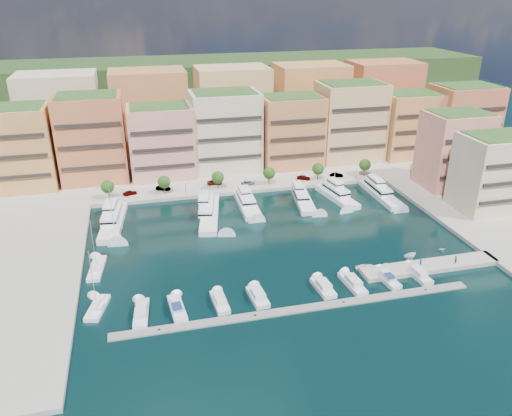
# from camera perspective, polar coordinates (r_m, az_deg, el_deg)

# --- Properties ---
(ground) EXTENTS (400.00, 400.00, 0.00)m
(ground) POSITION_cam_1_polar(r_m,az_deg,el_deg) (124.10, 1.98, -3.51)
(ground) COLOR black
(ground) RESTS_ON ground
(north_quay) EXTENTS (220.00, 64.00, 2.00)m
(north_quay) POSITION_cam_1_polar(r_m,az_deg,el_deg) (179.88, -3.39, 5.39)
(north_quay) COLOR #9E998E
(north_quay) RESTS_ON ground
(east_quay) EXTENTS (34.00, 76.00, 2.00)m
(east_quay) POSITION_cam_1_polar(r_m,az_deg,el_deg) (146.29, 27.01, -1.84)
(east_quay) COLOR #9E998E
(east_quay) RESTS_ON ground
(hillside) EXTENTS (240.00, 40.00, 58.00)m
(hillside) POSITION_cam_1_polar(r_m,az_deg,el_deg) (225.31, -5.70, 9.16)
(hillside) COLOR #1C3B18
(hillside) RESTS_ON ground
(south_pontoon) EXTENTS (72.00, 2.20, 0.35)m
(south_pontoon) POSITION_cam_1_polar(r_m,az_deg,el_deg) (98.90, 5.07, -11.51)
(south_pontoon) COLOR gray
(south_pontoon) RESTS_ON ground
(finger_pier) EXTENTS (32.00, 5.00, 2.00)m
(finger_pier) POSITION_cam_1_polar(r_m,az_deg,el_deg) (118.16, 19.24, -6.49)
(finger_pier) COLOR #9E998E
(finger_pier) RESTS_ON ground
(apartment_0) EXTENTS (22.00, 16.50, 24.80)m
(apartment_0) POSITION_cam_1_polar(r_m,az_deg,el_deg) (165.68, -25.83, 6.20)
(apartment_0) COLOR #E99D55
(apartment_0) RESTS_ON north_quay
(apartment_1) EXTENTS (20.00, 16.50, 26.80)m
(apartment_1) POSITION_cam_1_polar(r_m,az_deg,el_deg) (164.05, -18.24, 7.61)
(apartment_1) COLOR #C37641
(apartment_1) RESTS_ON north_quay
(apartment_2) EXTENTS (20.00, 15.50, 22.80)m
(apartment_2) POSITION_cam_1_polar(r_m,az_deg,el_deg) (162.29, -10.76, 7.49)
(apartment_2) COLOR #EB9583
(apartment_2) RESTS_ON north_quay
(apartment_3) EXTENTS (22.00, 16.50, 25.80)m
(apartment_3) POSITION_cam_1_polar(r_m,az_deg,el_deg) (166.10, -3.54, 8.79)
(apartment_3) COLOR beige
(apartment_3) RESTS_ON north_quay
(apartment_4) EXTENTS (20.00, 15.50, 23.80)m
(apartment_4) POSITION_cam_1_polar(r_m,az_deg,el_deg) (169.67, 4.01, 8.75)
(apartment_4) COLOR #DE7C53
(apartment_4) RESTS_ON north_quay
(apartment_5) EXTENTS (22.00, 16.50, 26.80)m
(apartment_5) POSITION_cam_1_polar(r_m,az_deg,el_deg) (178.86, 10.65, 9.70)
(apartment_5) COLOR tan
(apartment_5) RESTS_ON north_quay
(apartment_6) EXTENTS (20.00, 15.50, 22.80)m
(apartment_6) POSITION_cam_1_polar(r_m,az_deg,el_deg) (187.66, 17.08, 9.09)
(apartment_6) COLOR #E99D55
(apartment_6) RESTS_ON north_quay
(apartment_7) EXTENTS (22.00, 16.50, 24.80)m
(apartment_7) POSITION_cam_1_polar(r_m,az_deg,el_deg) (196.69, 22.51, 9.28)
(apartment_7) COLOR #C37641
(apartment_7) RESTS_ON north_quay
(apartment_east_a) EXTENTS (18.00, 14.50, 22.80)m
(apartment_east_a) POSITION_cam_1_polar(r_m,az_deg,el_deg) (162.47, 21.69, 6.22)
(apartment_east_a) COLOR #EB9583
(apartment_east_a) RESTS_ON east_quay
(apartment_east_b) EXTENTS (18.00, 14.50, 20.80)m
(apartment_east_b) POSITION_cam_1_polar(r_m,az_deg,el_deg) (149.28, 25.44, 3.68)
(apartment_east_b) COLOR beige
(apartment_east_b) RESTS_ON east_quay
(backblock_0) EXTENTS (26.00, 18.00, 30.00)m
(backblock_0) POSITION_cam_1_polar(r_m,az_deg,el_deg) (186.06, -21.37, 9.56)
(backblock_0) COLOR beige
(backblock_0) RESTS_ON north_quay
(backblock_1) EXTENTS (26.00, 18.00, 30.00)m
(backblock_1) POSITION_cam_1_polar(r_m,az_deg,el_deg) (184.52, -12.00, 10.56)
(backblock_1) COLOR #DE7C53
(backblock_1) RESTS_ON north_quay
(backblock_2) EXTENTS (26.00, 18.00, 30.00)m
(backblock_2) POSITION_cam_1_polar(r_m,az_deg,el_deg) (187.83, -2.68, 11.28)
(backblock_2) COLOR tan
(backblock_2) RESTS_ON north_quay
(backblock_3) EXTENTS (26.00, 18.00, 30.00)m
(backblock_3) POSITION_cam_1_polar(r_m,az_deg,el_deg) (195.73, 6.15, 11.70)
(backblock_3) COLOR #E99D55
(backblock_3) RESTS_ON north_quay
(backblock_4) EXTENTS (26.00, 18.00, 30.00)m
(backblock_4) POSITION_cam_1_polar(r_m,az_deg,el_deg) (207.71, 14.14, 11.84)
(backblock_4) COLOR #C37641
(backblock_4) RESTS_ON north_quay
(tree_0) EXTENTS (3.80, 3.80, 5.65)m
(tree_0) POSITION_cam_1_polar(r_m,az_deg,el_deg) (149.15, -16.60, 2.34)
(tree_0) COLOR #473323
(tree_0) RESTS_ON north_quay
(tree_1) EXTENTS (3.80, 3.80, 5.65)m
(tree_1) POSITION_cam_1_polar(r_m,az_deg,el_deg) (148.99, -10.47, 2.94)
(tree_1) COLOR #473323
(tree_1) RESTS_ON north_quay
(tree_2) EXTENTS (3.80, 3.80, 5.65)m
(tree_2) POSITION_cam_1_polar(r_m,az_deg,el_deg) (150.54, -4.39, 3.50)
(tree_2) COLOR #473323
(tree_2) RESTS_ON north_quay
(tree_3) EXTENTS (3.80, 3.80, 5.65)m
(tree_3) POSITION_cam_1_polar(r_m,az_deg,el_deg) (153.75, 1.50, 4.01)
(tree_3) COLOR #473323
(tree_3) RESTS_ON north_quay
(tree_4) EXTENTS (3.80, 3.80, 5.65)m
(tree_4) POSITION_cam_1_polar(r_m,az_deg,el_deg) (158.52, 7.11, 4.46)
(tree_4) COLOR #473323
(tree_4) RESTS_ON north_quay
(tree_5) EXTENTS (3.80, 3.80, 5.65)m
(tree_5) POSITION_cam_1_polar(r_m,az_deg,el_deg) (164.71, 12.34, 4.84)
(tree_5) COLOR #473323
(tree_5) RESTS_ON north_quay
(lamppost_0) EXTENTS (0.30, 0.30, 4.20)m
(lamppost_0) POSITION_cam_1_polar(r_m,az_deg,el_deg) (147.13, -15.04, 1.84)
(lamppost_0) COLOR black
(lamppost_0) RESTS_ON north_quay
(lamppost_1) EXTENTS (0.30, 0.30, 4.20)m
(lamppost_1) POSITION_cam_1_polar(r_m,az_deg,el_deg) (147.56, -8.06, 2.52)
(lamppost_1) COLOR black
(lamppost_1) RESTS_ON north_quay
(lamppost_2) EXTENTS (0.30, 0.30, 4.20)m
(lamppost_2) POSITION_cam_1_polar(r_m,az_deg,el_deg) (150.16, -1.22, 3.14)
(lamppost_2) COLOR black
(lamppost_2) RESTS_ON north_quay
(lamppost_3) EXTENTS (0.30, 0.30, 4.20)m
(lamppost_3) POSITION_cam_1_polar(r_m,az_deg,el_deg) (154.83, 5.30, 3.70)
(lamppost_3) COLOR black
(lamppost_3) RESTS_ON north_quay
(lamppost_4) EXTENTS (0.30, 0.30, 4.20)m
(lamppost_4) POSITION_cam_1_polar(r_m,az_deg,el_deg) (161.38, 11.38, 4.17)
(lamppost_4) COLOR black
(lamppost_4) RESTS_ON north_quay
(yacht_0) EXTENTS (7.61, 23.41, 7.30)m
(yacht_0) POSITION_cam_1_polar(r_m,az_deg,el_deg) (136.55, -16.02, -1.24)
(yacht_0) COLOR white
(yacht_0) RESTS_ON ground
(yacht_2) EXTENTS (9.21, 24.97, 7.30)m
(yacht_2) POSITION_cam_1_polar(r_m,az_deg,el_deg) (136.75, -5.39, -0.32)
(yacht_2) COLOR white
(yacht_2) RESTS_ON ground
(yacht_3) EXTENTS (5.16, 18.29, 7.30)m
(yacht_3) POSITION_cam_1_polar(r_m,az_deg,el_deg) (141.24, -1.05, 0.61)
(yacht_3) COLOR white
(yacht_3) RESTS_ON ground
(yacht_4) EXTENTS (7.01, 19.40, 7.30)m
(yacht_4) POSITION_cam_1_polar(r_m,az_deg,el_deg) (145.13, 5.32, 1.11)
(yacht_4) COLOR white
(yacht_4) RESTS_ON ground
(yacht_5) EXTENTS (7.31, 18.91, 7.30)m
(yacht_5) POSITION_cam_1_polar(r_m,az_deg,el_deg) (148.95, 9.14, 1.57)
(yacht_5) COLOR white
(yacht_5) RESTS_ON ground
(yacht_6) EXTENTS (4.82, 21.76, 7.30)m
(yacht_6) POSITION_cam_1_polar(r_m,az_deg,el_deg) (153.21, 13.97, 1.79)
(yacht_6) COLOR white
(yacht_6) RESTS_ON ground
(cruiser_0) EXTENTS (3.44, 9.15, 2.55)m
(cruiser_0) POSITION_cam_1_polar(r_m,az_deg,el_deg) (99.07, -12.97, -11.66)
(cruiser_0) COLOR silver
(cruiser_0) RESTS_ON ground
(cruiser_1) EXTENTS (3.29, 8.91, 2.66)m
(cruiser_1) POSITION_cam_1_polar(r_m,az_deg,el_deg) (99.11, -8.99, -11.26)
(cruiser_1) COLOR silver
(cruiser_1) RESTS_ON ground
(cruiser_2) EXTENTS (2.99, 7.75, 2.55)m
(cruiser_2) POSITION_cam_1_polar(r_m,az_deg,el_deg) (99.87, -4.14, -10.70)
(cruiser_2) COLOR silver
(cruiser_2) RESTS_ON ground
(cruiser_3) EXTENTS (3.40, 7.56, 2.55)m
(cruiser_3) POSITION_cam_1_polar(r_m,az_deg,el_deg) (101.13, 0.21, -10.13)
(cruiser_3) COLOR silver
(cruiser_3) RESTS_ON ground
(cruiser_5) EXTENTS (3.36, 7.58, 2.55)m
(cruiser_5) POSITION_cam_1_polar(r_m,az_deg,el_deg) (104.83, 7.70, -9.02)
(cruiser_5) COLOR silver
(cruiser_5) RESTS_ON ground
(cruiser_6) EXTENTS (3.32, 8.88, 2.55)m
(cruiser_6) POSITION_cam_1_polar(r_m,az_deg,el_deg) (107.13, 10.99, -8.48)
(cruiser_6) COLOR silver
(cruiser_6) RESTS_ON ground
(cruiser_7) EXTENTS (3.15, 8.01, 2.66)m
(cruiser_7) POSITION_cam_1_polar(r_m,az_deg,el_deg) (110.34, 14.74, -7.82)
(cruiser_7) COLOR silver
(cruiser_7) RESTS_ON ground
(cruiser_8) EXTENTS (3.13, 8.14, 2.55)m
(cruiser_8) POSITION_cam_1_polar(r_m,az_deg,el_deg) (113.76, 18.00, -7.23)
(cruiser_8) COLOR silver
(cruiser_8) RESTS_ON ground
(sailboat_2) EXTENTS (4.19, 8.66, 13.20)m
(sailboat_2) POSITION_cam_1_polar(r_m,az_deg,el_deg) (129.40, -15.85, -3.11)
(sailboat_2) COLOR white
(sailboat_2) RESTS_ON ground
(sailboat_0) EXTENTS (4.86, 8.74, 13.20)m
(sailboat_0) POSITION_cam_1_polar(r_m,az_deg,el_deg) (103.01, -17.66, -10.89)
(sailboat_0) COLOR white
(sailboat_0) RESTS_ON ground
(sailboat_1) EXTENTS (4.01, 10.57, 13.20)m
(sailboat_1) POSITION_cam_1_polar(r_m,az_deg,el_deg) (116.10, -17.72, -6.66)
(sailboat_1) COLOR white
(sailboat_1) RESTS_ON ground
(tender_1) EXTENTS (1.59, 1.45, 0.71)m
(tender_1) POSITION_cam_1_polar(r_m,az_deg,el_deg) (116.29, 14.58, -6.17)
(tender_1) COLOR beige
(tender_1) RESTS_ON ground
(tender_3) EXTENTS (1.78, 1.59, 0.85)m
(tender_3) POSITION_cam_1_polar(r_m,az_deg,el_deg) (126.20, 20.45, -4.43)
(tender_3) COLOR #BEBB91
(tender_3) RESTS_ON ground
(tender_2) EXTENTS (4.46, 3.91, 0.77)m
(tender_2) POSITION_cam_1_polar(r_m,az_deg,el_deg) (121.33, 17.29, -5.16)
(tender_2) COLOR white
(tender_2) RESTS_ON ground
(tender_0) EXTENTS (4.77, 3.79, 0.89)m
(tender_0) POSITION_cam_1_polar(r_m,az_deg,el_deg) (113.71, 12.29, -6.61)
(tender_0) COLOR white
(tender_0) RESTS_ON ground
(car_0) EXTENTS (4.40, 2.78, 1.39)m
(car_0) POSITION_cam_1_polar(r_m,az_deg,el_deg) (151.44, -14.20, 1.70)
(car_0) COLOR gray
(car_0) RESTS_ON north_quay
(car_1) EXTENTS (4.63, 3.21, 1.45)m
(car_1) POSITION_cam_1_polar(r_m,az_deg,el_deg) (152.82, -10.56, 2.26)
(car_1) COLOR gray
(car_1) RESTS_ON north_quay
(car_2) EXTENTS (4.91, 2.45, 1.33)m
(car_2) POSITION_cam_1_polar(r_m,az_deg,el_deg) (155.35, -4.73, 2.94)
(car_2) COLOR gray
(car_2) RESTS_ON north_quay
(car_3) EXTENTS (4.91, 3.09, 1.32)m
(car_3) POSITION_cam_1_polar(r_m,az_deg,el_deg) (154.40, -0.93, 2.89)
(car_3) COLOR gray
(car_3) RESTS_ON north_quay
(car_4) EXTENTS (4.66, 3.32, 1.47)m
(car_4) POSITION_cam_1_polar(r_m,az_deg,el_deg) (159.42, 5.44, 3.50)
(car_4) COLOR gray
(car_4) RESTS_ON north_quay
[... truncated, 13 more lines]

